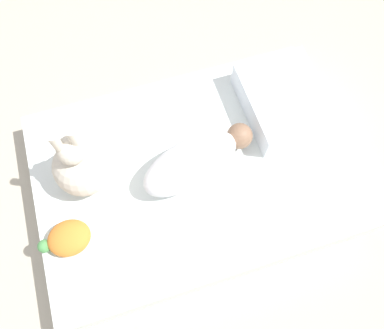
% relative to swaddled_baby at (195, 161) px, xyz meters
% --- Properties ---
extents(ground_plane, '(12.00, 12.00, 0.00)m').
position_rel_swaddled_baby_xyz_m(ground_plane, '(0.00, -0.01, -0.24)').
color(ground_plane, '#B2A893').
extents(bed_mattress, '(1.23, 0.86, 0.16)m').
position_rel_swaddled_baby_xyz_m(bed_mattress, '(0.00, -0.01, -0.16)').
color(bed_mattress, white).
rests_on(bed_mattress, ground_plane).
extents(swaddled_baby, '(0.47, 0.27, 0.17)m').
position_rel_swaddled_baby_xyz_m(swaddled_baby, '(0.00, 0.00, 0.00)').
color(swaddled_baby, white).
rests_on(swaddled_baby, bed_mattress).
extents(pillow, '(0.31, 0.39, 0.12)m').
position_rel_swaddled_baby_xyz_m(pillow, '(-0.43, -0.16, -0.03)').
color(pillow, white).
rests_on(pillow, bed_mattress).
extents(bunny_plush, '(0.21, 0.21, 0.36)m').
position_rel_swaddled_baby_xyz_m(bunny_plush, '(0.39, -0.09, 0.04)').
color(bunny_plush, beige).
rests_on(bunny_plush, bed_mattress).
extents(turtle_plush, '(0.19, 0.13, 0.08)m').
position_rel_swaddled_baby_xyz_m(turtle_plush, '(0.51, 0.13, -0.04)').
color(turtle_plush, orange).
rests_on(turtle_plush, bed_mattress).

